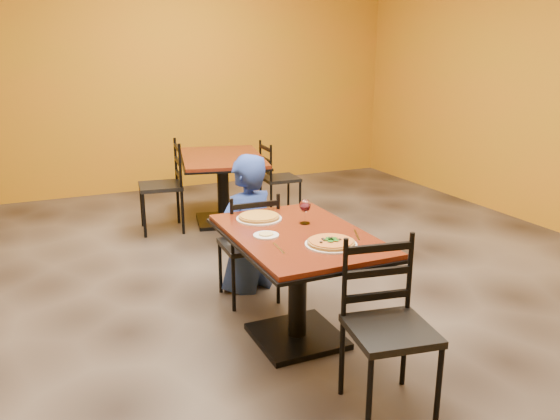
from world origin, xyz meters
name	(u,v)px	position (x,y,z in m)	size (l,w,h in m)	color
floor	(268,308)	(0.00, 0.00, 0.00)	(7.00, 8.00, 0.01)	black
wall_back	(148,78)	(0.00, 4.00, 1.50)	(7.00, 0.01, 3.00)	#BA6A14
table_main	(298,261)	(0.00, -0.50, 0.56)	(0.83, 1.23, 0.75)	maroon
table_second	(223,173)	(0.38, 2.17, 0.56)	(1.13, 1.45, 0.75)	maroon
chair_main_near	(391,332)	(0.11, -1.37, 0.46)	(0.42, 0.42, 0.92)	black
chair_main_far	(248,245)	(-0.06, 0.23, 0.43)	(0.39, 0.39, 0.86)	black
chair_second_left	(160,187)	(-0.30, 2.17, 0.48)	(0.43, 0.43, 0.95)	black
chair_second_right	(280,179)	(1.07, 2.17, 0.43)	(0.39, 0.39, 0.86)	black
diner	(246,222)	(0.01, 0.45, 0.55)	(0.56, 0.37, 1.09)	navy
plate_main	(331,244)	(0.08, -0.79, 0.76)	(0.31, 0.31, 0.01)	white
pizza_main	(331,242)	(0.08, -0.79, 0.77)	(0.28, 0.28, 0.02)	maroon
plate_far	(259,219)	(-0.12, -0.14, 0.76)	(0.31, 0.31, 0.01)	white
pizza_far	(259,216)	(-0.12, -0.14, 0.77)	(0.28, 0.28, 0.02)	gold
side_plate	(266,235)	(-0.21, -0.48, 0.76)	(0.16, 0.16, 0.01)	white
dip	(266,234)	(-0.21, -0.48, 0.76)	(0.09, 0.09, 0.01)	tan
wine_glass	(305,210)	(0.12, -0.35, 0.84)	(0.08, 0.08, 0.18)	white
fork	(279,248)	(-0.23, -0.71, 0.75)	(0.01, 0.19, 0.00)	silver
knife	(357,235)	(0.31, -0.69, 0.75)	(0.01, 0.21, 0.00)	silver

